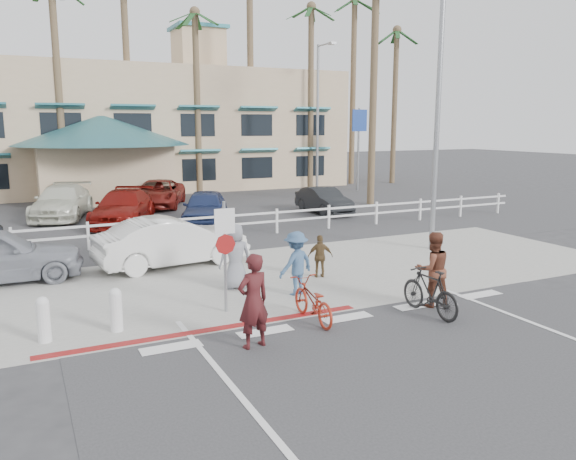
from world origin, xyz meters
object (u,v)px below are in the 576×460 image
bike_red (312,301)px  sign_post (225,251)px  bike_black (430,292)px  car_white_sedan (172,242)px

bike_red → sign_post: bearing=-42.2°
bike_black → car_white_sedan: size_ratio=0.40×
sign_post → car_white_sedan: bearing=90.3°
bike_black → bike_red: bearing=-18.7°
sign_post → bike_red: (1.51, -1.44, -0.98)m
bike_black → car_white_sedan: bearing=-61.7°
bike_red → car_white_sedan: (-1.53, 6.28, 0.29)m
sign_post → bike_red: size_ratio=1.62×
bike_red → bike_black: (2.62, -0.78, 0.08)m
sign_post → car_white_sedan: 4.89m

